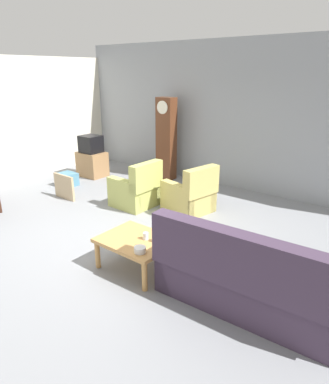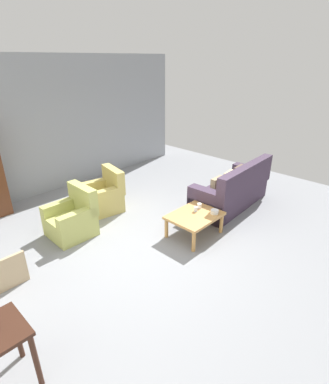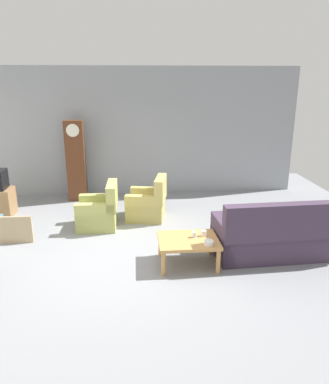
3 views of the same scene
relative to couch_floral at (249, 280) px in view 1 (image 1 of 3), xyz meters
name	(u,v)px [view 1 (image 1 of 3)]	position (x,y,z in m)	size (l,w,h in m)	color
ground_plane	(115,239)	(-2.41, 0.25, -0.36)	(10.40, 10.40, 0.00)	gray
garage_door_wall	(229,116)	(-2.41, 3.85, 1.24)	(8.40, 0.16, 3.20)	gray
couch_floral	(249,280)	(0.00, 0.00, 0.00)	(2.14, 0.97, 1.04)	#423347
armchair_olive_near	(136,191)	(-3.11, 1.54, -0.05)	(0.80, 0.77, 0.92)	tan
armchair_olive_far	(190,196)	(-2.11, 1.95, -0.05)	(0.92, 0.90, 0.92)	tan
coffee_table_wood	(137,243)	(-1.55, -0.15, 0.02)	(0.96, 0.76, 0.44)	tan
grandfather_clock	(166,139)	(-3.80, 3.37, 0.63)	(0.44, 0.30, 1.96)	#562D19
tv_stand_cabinet	(92,164)	(-5.40, 2.37, -0.05)	(0.68, 0.52, 0.61)	#997047
tv_crt	(91,144)	(-5.40, 2.37, 0.47)	(0.48, 0.44, 0.42)	black
framed_picture_leaning	(64,187)	(-4.57, 0.90, -0.10)	(0.60, 0.05, 0.51)	tan
storage_box_blue	(67,180)	(-5.25, 1.46, -0.21)	(0.42, 0.38, 0.30)	teal
cup_white_porcelain	(157,239)	(-1.28, -0.05, 0.13)	(0.08, 0.08, 0.09)	white
cup_blue_rimmed	(146,236)	(-1.44, -0.08, 0.13)	(0.07, 0.07, 0.10)	silver
bowl_white_stacked	(140,250)	(-1.27, -0.39, 0.12)	(0.15, 0.15, 0.07)	white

